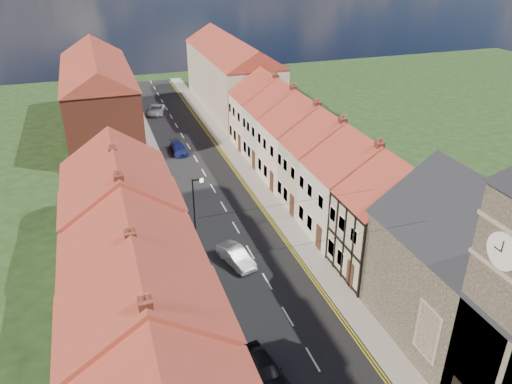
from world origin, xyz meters
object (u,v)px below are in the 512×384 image
Objects in this scene: car_far at (178,148)px; car_distant at (156,110)px; car_mid at (236,256)px; pedestrian_left at (218,340)px; lamppost at (195,209)px; car_near at (265,370)px; church at (495,274)px.

car_distant is at bearing 89.22° from car_far.
pedestrian_left is (-3.60, -8.50, 0.31)m from car_mid.
lamppost is at bearing 111.16° from car_mid.
pedestrian_left is at bearing -128.56° from car_mid.
car_mid is at bearing 63.36° from pedestrian_left.
car_far is at bearing 77.68° from car_near.
car_mid is (-10.86, 13.58, -5.23)m from church.
car_near is at bearing -74.99° from car_distant.
car_mid is 38.92m from car_distant.
car_near is (-12.56, 2.20, -5.16)m from church.
church reaches higher than car_distant.
church is 38.95m from car_far.
lamppost reaches higher than pedestrian_left.
car_far is at bearing 79.88° from pedestrian_left.
pedestrian_left is at bearing -96.34° from lamppost.
lamppost is 4.83m from car_mid.
car_far is at bearing 74.39° from car_mid.
pedestrian_left is at bearing -98.25° from car_far.
car_far is (1.70, 34.83, -0.15)m from car_near.
lamppost is 1.43× the size of car_near.
car_distant is at bearing 82.30° from pedestrian_left.
pedestrian_left is (-3.32, -47.42, 0.33)m from car_distant.
church is at bearing -23.05° from pedestrian_left.
car_near is 1.08× the size of car_far.
car_far is (0.00, 23.45, -0.08)m from car_mid.
car_mid is (2.31, -3.09, -2.89)m from lamppost.
car_near is at bearing -60.27° from pedestrian_left.
lamppost is (-13.17, 16.68, -2.34)m from church.
church is 3.43× the size of car_distant.
car_far is (2.31, 20.36, -2.98)m from lamppost.
car_near reaches higher than car_distant.
pedestrian_left is (-14.46, 5.08, -4.93)m from church.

